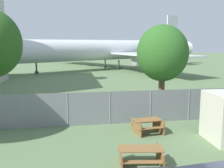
{
  "coord_description": "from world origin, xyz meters",
  "views": [
    {
      "loc": [
        -4.95,
        -5.68,
        4.9
      ],
      "look_at": [
        -1.93,
        12.58,
        2.0
      ],
      "focal_mm": 42.0,
      "sensor_mm": 36.0,
      "label": 1
    }
  ],
  "objects": [
    {
      "name": "airplane",
      "position": [
        1.89,
        43.2,
        3.56
      ],
      "size": [
        44.36,
        37.43,
        11.03
      ],
      "rotation": [
        0.0,
        0.0,
        -2.67
      ],
      "color": "silver",
      "rests_on": "ground"
    },
    {
      "name": "picnic_bench_open_grass",
      "position": [
        -2.2,
        3.9,
        0.47
      ],
      "size": [
        1.95,
        1.64,
        0.76
      ],
      "rotation": [
        0.0,
        0.0,
        -0.15
      ],
      "color": "brown",
      "rests_on": "ground"
    },
    {
      "name": "tree_near_hangar",
      "position": [
        1.12,
        10.77,
        4.22
      ],
      "size": [
        3.36,
        3.36,
        6.1
      ],
      "color": "brown",
      "rests_on": "ground"
    },
    {
      "name": "picnic_bench_near_cabin",
      "position": [
        -0.76,
        7.69,
        0.47
      ],
      "size": [
        1.67,
        1.57,
        0.76
      ],
      "rotation": [
        0.0,
        0.0,
        0.12
      ],
      "color": "brown",
      "rests_on": "ground"
    },
    {
      "name": "perimeter_fence",
      "position": [
        -0.0,
        9.58,
        1.01
      ],
      "size": [
        56.07,
        0.07,
        2.02
      ],
      "color": "gray",
      "rests_on": "ground"
    }
  ]
}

